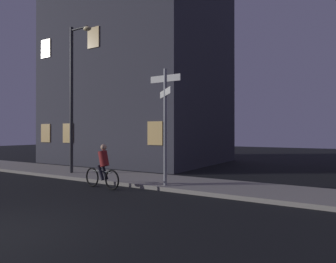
{
  "coord_description": "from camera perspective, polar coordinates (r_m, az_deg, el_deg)",
  "views": [
    {
      "loc": [
        6.05,
        -3.11,
        2.03
      ],
      "look_at": [
        0.47,
        5.94,
        2.07
      ],
      "focal_mm": 32.13,
      "sensor_mm": 36.0,
      "label": 1
    }
  ],
  "objects": [
    {
      "name": "street_lamp",
      "position": [
        14.91,
        -17.46,
        7.81
      ],
      "size": [
        1.34,
        0.28,
        6.87
      ],
      "color": "#2D2D30",
      "rests_on": "sidewalk_kerb"
    },
    {
      "name": "cyclist",
      "position": [
        11.24,
        -12.28,
        -6.76
      ],
      "size": [
        1.82,
        0.37,
        1.61
      ],
      "color": "black",
      "rests_on": "ground_plane"
    },
    {
      "name": "building_left_block",
      "position": [
        22.71,
        -5.43,
        19.93
      ],
      "size": [
        10.85,
        8.87,
        19.7
      ],
      "color": "#383842",
      "rests_on": "ground_plane"
    },
    {
      "name": "sidewalk_kerb",
      "position": [
        11.95,
        0.79,
        -9.65
      ],
      "size": [
        40.0,
        2.74,
        0.14
      ],
      "primitive_type": "cube",
      "color": "gray",
      "rests_on": "ground_plane"
    },
    {
      "name": "signpost",
      "position": [
        10.76,
        -0.53,
        2.83
      ],
      "size": [
        1.24,
        1.18,
        4.18
      ],
      "color": "gray",
      "rests_on": "sidewalk_kerb"
    }
  ]
}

